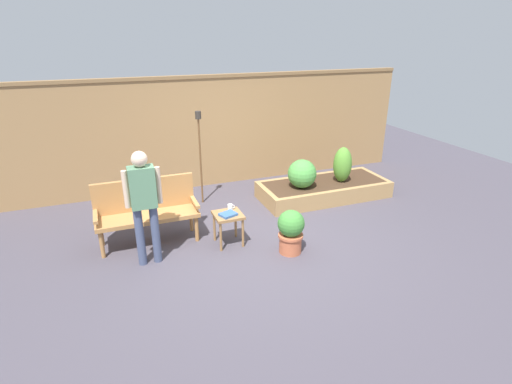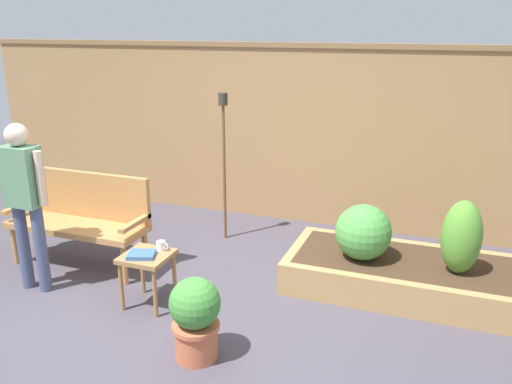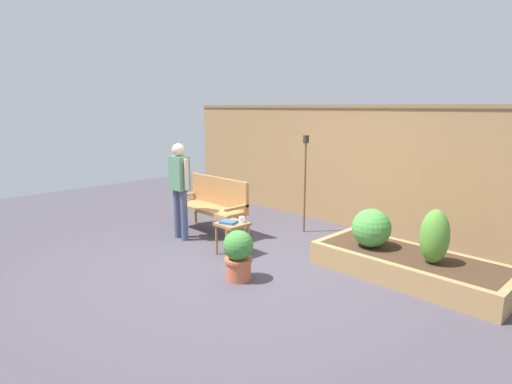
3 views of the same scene
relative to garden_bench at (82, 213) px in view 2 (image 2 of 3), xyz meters
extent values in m
plane|color=#47424C|center=(1.48, -0.63, -0.54)|extent=(14.00, 14.00, 0.00)
cube|color=#A37A4C|center=(1.48, 1.97, 0.51)|extent=(8.40, 0.10, 2.10)
cube|color=olive|center=(1.48, 1.97, 1.59)|extent=(8.40, 0.14, 0.06)
cylinder|color=#B77F47|center=(0.66, 0.08, -0.34)|extent=(0.06, 0.06, 0.40)
cylinder|color=#B77F47|center=(0.66, -0.28, -0.34)|extent=(0.06, 0.06, 0.40)
cylinder|color=#B77F47|center=(-0.66, 0.08, -0.34)|extent=(0.06, 0.06, 0.40)
cylinder|color=#B77F47|center=(-0.66, -0.28, -0.34)|extent=(0.06, 0.06, 0.40)
cube|color=#B77F47|center=(0.00, -0.10, -0.11)|extent=(1.44, 0.48, 0.06)
cube|color=#B77F47|center=(0.00, 0.11, 0.16)|extent=(1.44, 0.06, 0.48)
cube|color=#B77F47|center=(-0.69, -0.10, 0.02)|extent=(0.06, 0.48, 0.04)
cube|color=#B77F47|center=(0.69, -0.10, 0.02)|extent=(0.06, 0.48, 0.04)
cylinder|color=#9E7042|center=(1.24, -0.36, -0.32)|extent=(0.04, 0.04, 0.44)
cylinder|color=#9E7042|center=(1.24, -0.69, -0.32)|extent=(0.04, 0.04, 0.44)
cylinder|color=#9E7042|center=(0.91, -0.36, -0.32)|extent=(0.04, 0.04, 0.44)
cylinder|color=#9E7042|center=(0.91, -0.69, -0.32)|extent=(0.04, 0.04, 0.44)
cube|color=#9E7042|center=(1.07, -0.52, -0.08)|extent=(0.40, 0.40, 0.04)
cylinder|color=white|center=(1.15, -0.40, -0.02)|extent=(0.08, 0.08, 0.08)
torus|color=white|center=(1.19, -0.40, -0.02)|extent=(0.06, 0.01, 0.06)
cube|color=#38609E|center=(1.06, -0.58, -0.05)|extent=(0.27, 0.25, 0.04)
cylinder|color=#C66642|center=(1.81, -1.07, -0.42)|extent=(0.31, 0.31, 0.24)
cylinder|color=#C66642|center=(1.81, -1.07, -0.28)|extent=(0.35, 0.35, 0.04)
sphere|color=#428938|center=(1.81, -1.07, -0.10)|extent=(0.38, 0.38, 0.38)
cube|color=#AD8451|center=(3.27, 0.08, -0.39)|extent=(2.40, 0.09, 0.30)
cube|color=#AD8451|center=(3.27, 0.99, -0.39)|extent=(2.40, 0.09, 0.30)
cube|color=#AD8451|center=(2.12, 0.53, -0.39)|extent=(0.09, 0.82, 0.30)
cube|color=#422D1E|center=(3.27, 0.53, -0.39)|extent=(2.22, 0.82, 0.30)
cylinder|color=brown|center=(2.76, 0.44, -0.21)|extent=(0.04, 0.04, 0.06)
sphere|color=#4C9942|center=(2.76, 0.44, 0.01)|extent=(0.51, 0.51, 0.51)
cylinder|color=brown|center=(3.59, 0.44, -0.21)|extent=(0.04, 0.04, 0.06)
ellipsoid|color=#569333|center=(3.59, 0.44, 0.08)|extent=(0.34, 0.34, 0.66)
cylinder|color=brown|center=(1.09, 1.10, 0.22)|extent=(0.03, 0.03, 1.53)
cylinder|color=#332D28|center=(1.09, 1.10, 1.05)|extent=(0.10, 0.10, 0.13)
cylinder|color=#475170|center=(0.03, -0.64, -0.13)|extent=(0.11, 0.11, 0.82)
cylinder|color=#475170|center=(-0.17, -0.64, -0.13)|extent=(0.11, 0.11, 0.82)
cube|color=#5B8966|center=(-0.07, -0.64, 0.55)|extent=(0.32, 0.20, 0.54)
cylinder|color=beige|center=(0.13, -0.64, 0.55)|extent=(0.07, 0.07, 0.49)
cylinder|color=beige|center=(-0.27, -0.64, 0.55)|extent=(0.07, 0.07, 0.49)
sphere|color=beige|center=(-0.07, -0.64, 0.92)|extent=(0.20, 0.20, 0.20)
camera|label=1|loc=(-0.42, -5.49, 2.37)|focal=28.01mm
camera|label=2|loc=(3.40, -4.05, 1.82)|focal=36.86mm
camera|label=3|loc=(5.49, -4.36, 1.59)|focal=29.35mm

